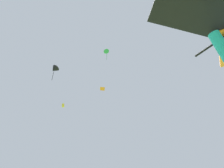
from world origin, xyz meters
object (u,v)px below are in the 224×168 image
at_px(distant_kite_green_low_left, 107,53).
at_px(distant_kite_yellow_low_right, 63,105).
at_px(distant_kite_orange_mid_right, 102,89).
at_px(distant_kite_black_high_right, 54,69).

relative_size(distant_kite_green_low_left, distant_kite_yellow_low_right, 2.61).
bearing_deg(distant_kite_orange_mid_right, distant_kite_black_high_right, 112.78).
xyz_separation_m(distant_kite_green_low_left, distant_kite_orange_mid_right, (-2.53, -4.85, -10.05)).
relative_size(distant_kite_black_high_right, distant_kite_orange_mid_right, 4.69).
xyz_separation_m(distant_kite_orange_mid_right, distant_kite_yellow_low_right, (0.16, 21.03, 8.19)).
height_order(distant_kite_black_high_right, distant_kite_orange_mid_right, distant_kite_black_high_right).
height_order(distant_kite_green_low_left, distant_kite_orange_mid_right, distant_kite_green_low_left).
xyz_separation_m(distant_kite_black_high_right, distant_kite_orange_mid_right, (3.94, -9.37, -7.74)).
bearing_deg(distant_kite_black_high_right, distant_kite_yellow_low_right, 70.62).
relative_size(distant_kite_green_low_left, distant_kite_black_high_right, 0.76).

